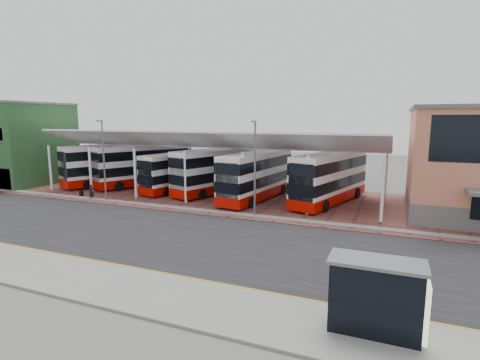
{
  "coord_description": "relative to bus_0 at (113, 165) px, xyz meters",
  "views": [
    {
      "loc": [
        12.64,
        -22.7,
        8.2
      ],
      "look_at": [
        -0.35,
        8.73,
        2.64
      ],
      "focal_mm": 28.0,
      "sensor_mm": 36.0,
      "label": 1
    }
  ],
  "objects": [
    {
      "name": "canopy",
      "position": [
        13.93,
        -0.29,
        3.26
      ],
      "size": [
        37.0,
        11.63,
        7.07
      ],
      "color": "white",
      "rests_on": "ground"
    },
    {
      "name": "bus_4",
      "position": [
        19.78,
        -1.5,
        -0.09
      ],
      "size": [
        4.19,
        11.91,
        4.81
      ],
      "rotation": [
        0.0,
        0.0,
        -0.13
      ],
      "color": "white",
      "rests_on": "forecourt"
    },
    {
      "name": "bus_3",
      "position": [
        14.58,
        0.2,
        -0.06
      ],
      "size": [
        6.25,
        12.08,
        4.87
      ],
      "rotation": [
        0.0,
        0.0,
        -0.31
      ],
      "color": "white",
      "rests_on": "forecourt"
    },
    {
      "name": "bus_shelter",
      "position": [
        32.55,
        -23.01,
        -0.62
      ],
      "size": [
        3.59,
        1.65,
        2.86
      ],
      "rotation": [
        0.0,
        0.0,
        0.0
      ],
      "color": "black",
      "rests_on": "sidewalk"
    },
    {
      "name": "yellow_line_far",
      "position": [
        19.93,
        -20.93,
        -2.51
      ],
      "size": [
        120.0,
        0.12,
        0.01
      ],
      "primitive_type": "cube",
      "color": "#B98C10",
      "rests_on": "road"
    },
    {
      "name": "lamp_east",
      "position": [
        21.93,
        -7.95,
        1.82
      ],
      "size": [
        0.16,
        0.9,
        8.07
      ],
      "color": "slate",
      "rests_on": "ground"
    },
    {
      "name": "road",
      "position": [
        19.93,
        -15.23,
        -2.53
      ],
      "size": [
        120.0,
        14.0,
        0.02
      ],
      "primitive_type": "cube",
      "color": "black",
      "rests_on": "ground"
    },
    {
      "name": "ground",
      "position": [
        19.93,
        -14.23,
        -2.54
      ],
      "size": [
        140.0,
        140.0,
        0.0
      ],
      "primitive_type": "plane",
      "color": "#50524D"
    },
    {
      "name": "shop_green",
      "position": [
        -10.07,
        -3.25,
        2.58
      ],
      "size": [
        6.4,
        10.2,
        10.22
      ],
      "color": "#2B572C",
      "rests_on": "ground"
    },
    {
      "name": "yellow_line_near",
      "position": [
        19.93,
        -21.23,
        -2.51
      ],
      "size": [
        120.0,
        0.12,
        0.01
      ],
      "primitive_type": "cube",
      "color": "#B98C10",
      "rests_on": "road"
    },
    {
      "name": "bus_1",
      "position": [
        4.15,
        0.76,
        0.0
      ],
      "size": [
        7.88,
        12.11,
        5.0
      ],
      "rotation": [
        0.0,
        0.0,
        -0.46
      ],
      "color": "white",
      "rests_on": "forecourt"
    },
    {
      "name": "bus_2",
      "position": [
        10.01,
        -0.25,
        -0.33
      ],
      "size": [
        4.76,
        10.77,
        4.33
      ],
      "rotation": [
        0.0,
        0.0,
        -0.23
      ],
      "color": "white",
      "rests_on": "forecourt"
    },
    {
      "name": "sidewalk",
      "position": [
        19.93,
        -23.23,
        -2.47
      ],
      "size": [
        120.0,
        4.0,
        0.14
      ],
      "primitive_type": "cube",
      "color": "slate",
      "rests_on": "ground"
    },
    {
      "name": "suitcase",
      "position": [
        1.98,
        -7.27,
        -2.18
      ],
      "size": [
        0.35,
        0.25,
        0.59
      ],
      "primitive_type": "cube",
      "color": "black",
      "rests_on": "forecourt"
    },
    {
      "name": "bus_0",
      "position": [
        0.0,
        0.0,
        0.0
      ],
      "size": [
        7.38,
        12.22,
        4.99
      ],
      "rotation": [
        0.0,
        0.0,
        -0.41
      ],
      "color": "white",
      "rests_on": "forecourt"
    },
    {
      "name": "north_kerb",
      "position": [
        19.93,
        -8.03,
        -2.47
      ],
      "size": [
        120.0,
        0.8,
        0.14
      ],
      "primitive_type": "cube",
      "color": "slate",
      "rests_on": "ground"
    },
    {
      "name": "lamp_west",
      "position": [
        5.93,
        -7.95,
        1.82
      ],
      "size": [
        0.16,
        0.9,
        8.07
      ],
      "color": "slate",
      "rests_on": "ground"
    },
    {
      "name": "bus_5",
      "position": [
        26.95,
        -0.31,
        -0.05
      ],
      "size": [
        5.81,
        12.18,
        4.9
      ],
      "rotation": [
        0.0,
        0.0,
        -0.27
      ],
      "color": "white",
      "rests_on": "forecourt"
    },
    {
      "name": "forecourt",
      "position": [
        21.93,
        -1.23,
        -2.51
      ],
      "size": [
        72.0,
        16.0,
        0.06
      ],
      "primitive_type": "cube",
      "color": "brown",
      "rests_on": "ground"
    },
    {
      "name": "pedestrian",
      "position": [
        4.35,
        -8.22,
        -1.7
      ],
      "size": [
        0.52,
        0.65,
        1.57
      ],
      "primitive_type": "imported",
      "rotation": [
        0.0,
        0.0,
        1.29
      ],
      "color": "black",
      "rests_on": "forecourt"
    }
  ]
}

